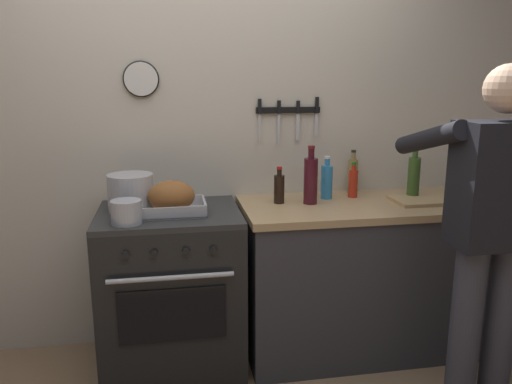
% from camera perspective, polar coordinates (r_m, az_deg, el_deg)
% --- Properties ---
extents(wall_back, '(6.00, 0.13, 2.60)m').
position_cam_1_polar(wall_back, '(3.02, -6.05, 7.13)').
color(wall_back, beige).
rests_on(wall_back, ground).
extents(counter_block, '(2.03, 0.65, 0.90)m').
position_cam_1_polar(counter_block, '(3.20, 17.06, -8.72)').
color(counter_block, '#38383D').
rests_on(counter_block, ground).
extents(stove, '(0.76, 0.67, 0.90)m').
position_cam_1_polar(stove, '(2.87, -9.56, -10.87)').
color(stove, black).
rests_on(stove, ground).
extents(person_cook, '(0.51, 0.63, 1.66)m').
position_cam_1_polar(person_cook, '(2.50, 25.18, -3.37)').
color(person_cook, '#383842').
rests_on(person_cook, ground).
extents(roasting_pan, '(0.35, 0.26, 0.18)m').
position_cam_1_polar(roasting_pan, '(2.66, -9.59, -0.78)').
color(roasting_pan, '#B7B7BC').
rests_on(roasting_pan, stove).
extents(stock_pot, '(0.24, 0.24, 0.20)m').
position_cam_1_polar(stock_pot, '(2.76, -14.07, -0.07)').
color(stock_pot, '#B7B7BC').
rests_on(stock_pot, stove).
extents(saucepan, '(0.15, 0.15, 0.12)m').
position_cam_1_polar(saucepan, '(2.53, -14.55, -2.22)').
color(saucepan, '#B7B7BC').
rests_on(saucepan, stove).
extents(cutting_board, '(0.36, 0.24, 0.02)m').
position_cam_1_polar(cutting_board, '(3.04, 18.63, -0.90)').
color(cutting_board, tan).
rests_on(cutting_board, counter_block).
extents(bottle_olive_oil, '(0.07, 0.07, 0.31)m').
position_cam_1_polar(bottle_olive_oil, '(3.09, 17.52, 1.69)').
color(bottle_olive_oil, '#385623').
rests_on(bottle_olive_oil, counter_block).
extents(bottle_wine_red, '(0.08, 0.08, 0.33)m').
position_cam_1_polar(bottle_wine_red, '(2.84, 6.24, 1.42)').
color(bottle_wine_red, '#47141E').
rests_on(bottle_wine_red, counter_block).
extents(bottle_soy_sauce, '(0.06, 0.06, 0.21)m').
position_cam_1_polar(bottle_soy_sauce, '(2.85, 2.66, 0.44)').
color(bottle_soy_sauce, black).
rests_on(bottle_soy_sauce, counter_block).
extents(bottle_hot_sauce, '(0.05, 0.05, 0.21)m').
position_cam_1_polar(bottle_hot_sauce, '(3.04, 10.99, 1.04)').
color(bottle_hot_sauce, red).
rests_on(bottle_hot_sauce, counter_block).
extents(bottle_dish_soap, '(0.07, 0.07, 0.25)m').
position_cam_1_polar(bottle_dish_soap, '(2.98, 8.05, 1.26)').
color(bottle_dish_soap, '#338CCC').
rests_on(bottle_dish_soap, counter_block).
extents(bottle_vinegar, '(0.06, 0.06, 0.27)m').
position_cam_1_polar(bottle_vinegar, '(3.15, 10.94, 1.89)').
color(bottle_vinegar, '#997F4C').
rests_on(bottle_vinegar, counter_block).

